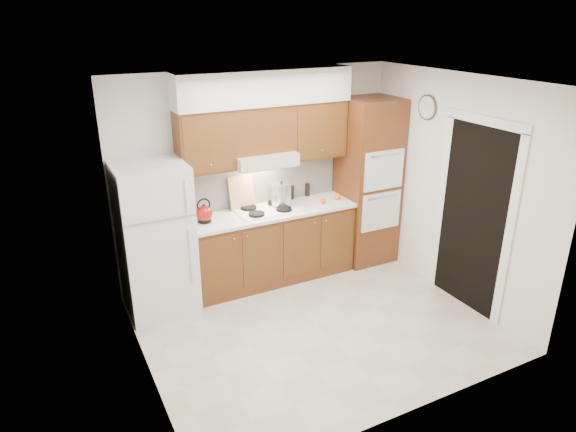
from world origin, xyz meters
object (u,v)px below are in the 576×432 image
object	(u,v)px
stock_pot	(281,194)
oven_cabinet	(367,182)
kettle	(204,214)
fridge	(156,240)

from	to	relation	value
stock_pot	oven_cabinet	bearing A→B (deg)	-3.74
kettle	stock_pot	xyz separation A→B (m)	(1.02, 0.07, 0.05)
oven_cabinet	kettle	world-z (taller)	oven_cabinet
oven_cabinet	stock_pot	xyz separation A→B (m)	(-1.24, 0.08, 0.00)
fridge	kettle	size ratio (longest dim) A/B	8.93
fridge	stock_pot	size ratio (longest dim) A/B	6.61
stock_pot	kettle	bearing A→B (deg)	-175.90
fridge	oven_cabinet	size ratio (longest dim) A/B	0.78
fridge	stock_pot	distance (m)	1.63
fridge	oven_cabinet	world-z (taller)	oven_cabinet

